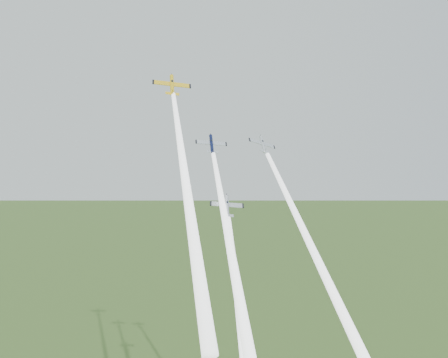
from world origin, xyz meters
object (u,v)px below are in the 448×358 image
plane_silver_low (227,206)px  plane_navy (211,144)px  plane_yellow (172,85)px  plane_silver_right (263,144)px

plane_silver_low → plane_navy: bearing=99.6°
plane_navy → plane_silver_low: 18.04m
plane_navy → plane_silver_low: size_ratio=1.02×
plane_navy → plane_silver_low: plane_navy is taller
plane_yellow → plane_silver_low: plane_yellow is taller
plane_yellow → plane_navy: (8.87, 1.30, -13.22)m
plane_navy → plane_silver_low: bearing=-84.7°
plane_navy → plane_yellow: bearing=178.2°
plane_silver_right → plane_silver_low: (-8.27, -10.23, -12.90)m
plane_yellow → plane_silver_right: bearing=-12.5°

